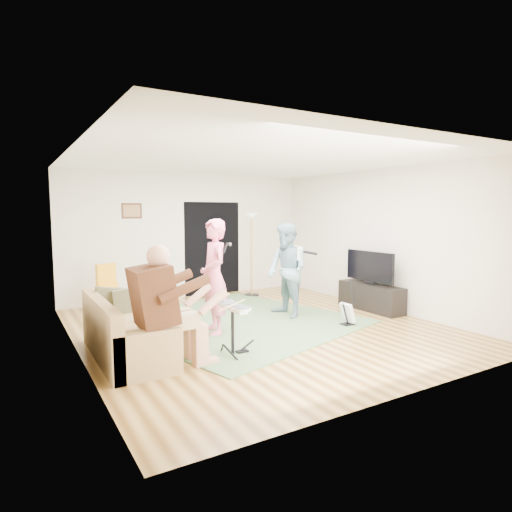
{
  "coord_description": "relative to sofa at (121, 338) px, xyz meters",
  "views": [
    {
      "loc": [
        -3.52,
        -5.87,
        1.89
      ],
      "look_at": [
        0.12,
        0.3,
        1.14
      ],
      "focal_mm": 30.0,
      "sensor_mm": 36.0,
      "label": 1
    }
  ],
  "objects": [
    {
      "name": "guitar_held",
      "position": [
        3.28,
        0.7,
        0.89
      ],
      "size": [
        0.21,
        0.61,
        0.26
      ],
      "primitive_type": null,
      "rotation": [
        0.0,
        0.0,
        -0.15
      ],
      "color": "white",
      "rests_on": "guitarist"
    },
    {
      "name": "microphone",
      "position": [
        1.71,
        0.4,
        1.07
      ],
      "size": [
        0.06,
        0.06,
        0.24
      ],
      "primitive_type": null,
      "color": "black",
      "rests_on": "singer"
    },
    {
      "name": "picture_frame",
      "position": [
        1.04,
        3.33,
        1.64
      ],
      "size": [
        0.42,
        0.03,
        0.32
      ],
      "primitive_type": "cube",
      "color": "#3F2314",
      "rests_on": "walls"
    },
    {
      "name": "torchiere_lamp",
      "position": [
        3.51,
        2.71,
        1.01
      ],
      "size": [
        0.33,
        0.33,
        1.85
      ],
      "color": "black",
      "rests_on": "floor"
    },
    {
      "name": "sofa",
      "position": [
        0.0,
        0.0,
        0.0
      ],
      "size": [
        0.8,
        1.94,
        0.78
      ],
      "color": "#A58652",
      "rests_on": "floor"
    },
    {
      "name": "floor",
      "position": [
        2.29,
        0.34,
        -0.26
      ],
      "size": [
        6.0,
        6.0,
        0.0
      ],
      "primitive_type": "plane",
      "color": "brown",
      "rests_on": "ground"
    },
    {
      "name": "guitar_spare",
      "position": [
        3.61,
        -0.31,
        -0.04
      ],
      "size": [
        0.27,
        0.24,
        0.76
      ],
      "color": "black",
      "rests_on": "floor"
    },
    {
      "name": "doorway",
      "position": [
        2.84,
        3.33,
        0.79
      ],
      "size": [
        2.1,
        0.0,
        2.1
      ],
      "primitive_type": "plane",
      "rotation": [
        1.57,
        0.0,
        0.0
      ],
      "color": "black",
      "rests_on": "walls"
    },
    {
      "name": "drummer",
      "position": [
        0.43,
        -0.65,
        0.33
      ],
      "size": [
        0.98,
        0.55,
        1.51
      ],
      "color": "#4B2715",
      "rests_on": "sofa"
    },
    {
      "name": "ceiling",
      "position": [
        2.29,
        0.34,
        2.44
      ],
      "size": [
        6.0,
        6.0,
        0.0
      ],
      "primitive_type": "plane",
      "rotation": [
        3.14,
        0.0,
        0.0
      ],
      "color": "white",
      "rests_on": "walls"
    },
    {
      "name": "area_rug",
      "position": [
        2.1,
        0.84,
        -0.25
      ],
      "size": [
        4.43,
        4.46,
        0.02
      ],
      "primitive_type": "cube",
      "rotation": [
        0.0,
        0.0,
        0.28
      ],
      "color": "#4B6D42",
      "rests_on": "floor"
    },
    {
      "name": "window_blinds",
      "position": [
        -0.46,
        0.54,
        1.29
      ],
      "size": [
        0.0,
        2.05,
        2.05
      ],
      "primitive_type": "plane",
      "rotation": [
        1.57,
        0.0,
        1.57
      ],
      "color": "brown",
      "rests_on": "walls"
    },
    {
      "name": "singer",
      "position": [
        1.51,
        0.4,
        0.63
      ],
      "size": [
        0.5,
        0.7,
        1.78
      ],
      "primitive_type": "imported",
      "rotation": [
        0.0,
        0.0,
        -1.7
      ],
      "color": "pink",
      "rests_on": "floor"
    },
    {
      "name": "drum_kit",
      "position": [
        1.29,
        -0.65,
        0.04
      ],
      "size": [
        0.38,
        0.68,
        0.7
      ],
      "color": "black",
      "rests_on": "floor"
    },
    {
      "name": "dining_chair",
      "position": [
        0.39,
        2.39,
        0.07
      ],
      "size": [
        0.52,
        0.54,
        0.94
      ],
      "rotation": [
        0.0,
        0.0,
        0.38
      ],
      "color": "tan",
      "rests_on": "floor"
    },
    {
      "name": "walls",
      "position": [
        2.29,
        0.34,
        1.09
      ],
      "size": [
        5.5,
        6.0,
        2.7
      ],
      "primitive_type": null,
      "color": "beige",
      "rests_on": "floor"
    },
    {
      "name": "guitarist",
      "position": [
        3.08,
        0.7,
        0.58
      ],
      "size": [
        0.64,
        0.82,
        1.69
      ],
      "primitive_type": "imported",
      "rotation": [
        0.0,
        0.0,
        -1.56
      ],
      "color": "#6F92A2",
      "rests_on": "floor"
    },
    {
      "name": "television",
      "position": [
        4.74,
        0.33,
        0.59
      ],
      "size": [
        0.06,
        1.16,
        0.58
      ],
      "primitive_type": "cube",
      "color": "black",
      "rests_on": "tv_cabinet"
    },
    {
      "name": "tv_cabinet",
      "position": [
        4.79,
        0.33,
        -0.01
      ],
      "size": [
        0.4,
        1.4,
        0.5
      ],
      "primitive_type": "cube",
      "color": "black",
      "rests_on": "floor"
    }
  ]
}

